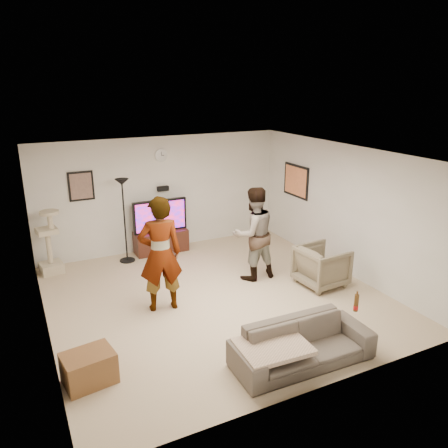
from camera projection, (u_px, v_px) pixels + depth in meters
name	position (u px, v px, depth m)	size (l,w,h in m)	color
floor	(216.00, 298.00, 7.77)	(5.50, 5.50, 0.02)	tan
ceiling	(215.00, 154.00, 6.99)	(5.50, 5.50, 0.02)	silver
wall_back	(162.00, 194.00, 9.73)	(5.50, 0.04, 2.50)	beige
wall_front	(318.00, 299.00, 5.04)	(5.50, 0.04, 2.50)	beige
wall_left	(39.00, 257.00, 6.23)	(0.04, 5.50, 2.50)	beige
wall_right	(344.00, 210.00, 8.54)	(0.04, 5.50, 2.50)	beige
wall_clock	(161.00, 155.00, 9.44)	(0.26, 0.26, 0.04)	silver
wall_speaker	(163.00, 189.00, 9.64)	(0.25, 0.10, 0.10)	black
picture_back	(81.00, 186.00, 8.89)	(0.42, 0.03, 0.52)	brown
picture_right	(296.00, 181.00, 9.82)	(0.03, 0.78, 0.62)	#D37849
tv_stand	(161.00, 241.00, 9.77)	(1.15, 0.45, 0.48)	black
console_box	(166.00, 256.00, 9.48)	(0.40, 0.30, 0.07)	#BBBBBB
tv	(160.00, 216.00, 9.58)	(1.19, 0.08, 0.70)	black
tv_screen	(161.00, 216.00, 9.55)	(1.09, 0.01, 0.62)	#1D19DA
floor_lamp	(125.00, 221.00, 9.06)	(0.32, 0.32, 1.75)	black
cat_tree	(48.00, 242.00, 8.58)	(0.41, 0.41, 1.28)	#B8AC8D
person_left	(160.00, 254.00, 7.11)	(0.70, 0.46, 1.93)	silver
person_right	(253.00, 234.00, 8.28)	(0.87, 0.68, 1.78)	#245287
sofa	(302.00, 344.00, 5.89)	(1.92, 0.75, 0.56)	#524941
throw_blanket	(273.00, 347.00, 5.67)	(0.90, 0.70, 0.06)	#CCAC90
beer_bottle	(356.00, 303.00, 6.14)	(0.06, 0.06, 0.25)	#533414
armchair	(322.00, 266.00, 8.13)	(0.79, 0.82, 0.74)	#655B48
side_table	(89.00, 368.00, 5.52)	(0.61, 0.46, 0.41)	brown
toy_ball	(153.00, 302.00, 7.51)	(0.06, 0.06, 0.06)	#008460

